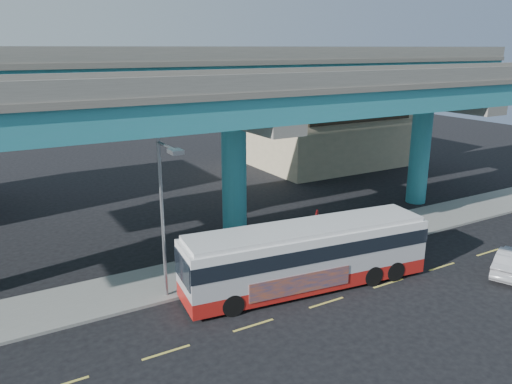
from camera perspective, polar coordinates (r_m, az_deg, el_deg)
ground at (r=24.67m, az=7.62°, el=-12.13°), size 120.00×120.00×0.00m
sidewalk at (r=28.70m, az=0.87°, el=-7.58°), size 70.00×4.00×0.15m
lane_markings at (r=24.46m, az=8.06°, el=-12.40°), size 58.00×0.12×0.01m
viaduct at (r=29.52m, az=-2.73°, el=11.31°), size 52.00×12.40×11.70m
building_beige at (r=51.58m, az=8.09°, el=6.96°), size 14.00×10.23×7.00m
transit_bus at (r=25.10m, az=5.87°, el=-7.02°), size 12.94×4.24×3.27m
street_lamp at (r=22.61m, az=-10.30°, el=-0.79°), size 0.50×2.50×7.68m
stop_sign at (r=28.31m, az=6.93°, el=-3.46°), size 0.64×0.58×2.79m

